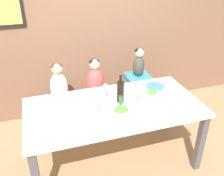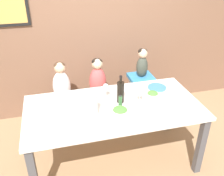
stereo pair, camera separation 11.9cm
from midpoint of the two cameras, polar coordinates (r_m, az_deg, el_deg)
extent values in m
plane|color=#9E7A56|center=(3.07, -0.75, -16.01)|extent=(14.00, 14.00, 0.00)
cube|color=brown|center=(3.46, -6.96, 14.98)|extent=(10.00, 0.06, 2.70)
cube|color=black|center=(3.34, -24.04, 15.93)|extent=(0.40, 0.02, 0.41)
cube|color=gold|center=(3.33, -24.05, 15.89)|extent=(0.33, 0.00, 0.34)
cube|color=white|center=(2.61, -0.86, -4.51)|extent=(1.82, 0.90, 0.03)
cube|color=#4C4C51|center=(2.88, 18.40, -11.82)|extent=(0.07, 0.07, 0.72)
cube|color=#4C4C51|center=(3.08, -18.56, -8.91)|extent=(0.07, 0.07, 0.72)
cube|color=#4C4C51|center=(3.41, 11.11, -3.87)|extent=(0.07, 0.07, 0.72)
cylinder|color=silver|center=(3.31, -14.36, -8.46)|extent=(0.04, 0.04, 0.42)
cylinder|color=silver|center=(3.32, -9.44, -7.71)|extent=(0.04, 0.04, 0.42)
cylinder|color=silver|center=(3.54, -14.75, -5.76)|extent=(0.04, 0.04, 0.42)
cylinder|color=silver|center=(3.55, -10.18, -5.07)|extent=(0.04, 0.04, 0.42)
cube|color=white|center=(3.30, -12.60, -3.36)|extent=(0.38, 0.38, 0.05)
cylinder|color=silver|center=(3.34, -6.41, -7.22)|extent=(0.04, 0.04, 0.42)
cylinder|color=silver|center=(3.39, -1.67, -6.40)|extent=(0.04, 0.04, 0.42)
cylinder|color=silver|center=(3.57, -7.35, -4.63)|extent=(0.04, 0.04, 0.42)
cylinder|color=silver|center=(3.62, -2.92, -3.91)|extent=(0.04, 0.04, 0.42)
cube|color=white|center=(3.35, -4.75, -2.15)|extent=(0.38, 0.38, 0.05)
cylinder|color=silver|center=(3.44, 3.63, -3.80)|extent=(0.04, 0.04, 0.63)
cylinder|color=silver|center=(3.52, 7.32, -3.14)|extent=(0.04, 0.04, 0.63)
cylinder|color=silver|center=(3.63, 2.28, -1.84)|extent=(0.04, 0.04, 0.63)
cylinder|color=silver|center=(3.71, 5.81, -1.25)|extent=(0.04, 0.04, 0.63)
cube|color=teal|center=(3.41, 4.99, 2.43)|extent=(0.32, 0.33, 0.05)
ellipsoid|color=silver|center=(3.19, -13.04, 0.11)|extent=(0.22, 0.20, 0.41)
sphere|color=#D6AD89|center=(3.07, -13.55, 4.26)|extent=(0.14, 0.14, 0.14)
ellipsoid|color=#473323|center=(3.07, -13.61, 4.67)|extent=(0.13, 0.13, 0.10)
ellipsoid|color=#C64C4C|center=(3.24, -4.91, 1.30)|extent=(0.22, 0.20, 0.41)
sphere|color=#D6AD89|center=(3.13, -5.10, 5.43)|extent=(0.14, 0.14, 0.14)
ellipsoid|color=black|center=(3.13, -5.15, 5.83)|extent=(0.13, 0.13, 0.10)
ellipsoid|color=#3D4238|center=(3.34, 5.11, 4.99)|extent=(0.15, 0.14, 0.28)
sphere|color=#D6AD89|center=(3.27, 5.26, 8.01)|extent=(0.12, 0.12, 0.12)
ellipsoid|color=black|center=(3.27, 5.22, 8.35)|extent=(0.12, 0.12, 0.09)
cylinder|color=black|center=(2.62, 0.64, -0.93)|extent=(0.08, 0.08, 0.23)
cylinder|color=black|center=(2.54, 0.65, 2.07)|extent=(0.03, 0.03, 0.07)
cylinder|color=black|center=(2.53, 0.66, 2.61)|extent=(0.03, 0.03, 0.02)
cylinder|color=white|center=(2.40, -5.82, -4.11)|extent=(0.12, 0.12, 0.24)
cylinder|color=white|center=(2.67, 5.03, -3.24)|extent=(0.06, 0.06, 0.00)
cylinder|color=white|center=(2.65, 5.07, -2.44)|extent=(0.01, 0.01, 0.08)
ellipsoid|color=white|center=(2.61, 5.16, -0.79)|extent=(0.07, 0.07, 0.09)
cylinder|color=white|center=(2.73, -2.76, -2.37)|extent=(0.06, 0.06, 0.00)
cylinder|color=white|center=(2.71, -2.78, -1.58)|extent=(0.01, 0.01, 0.08)
ellipsoid|color=white|center=(2.67, -2.83, 0.05)|extent=(0.07, 0.07, 0.09)
cylinder|color=silver|center=(2.43, 0.74, -5.71)|extent=(0.16, 0.16, 0.07)
ellipsoid|color=#4C8438|center=(2.41, 0.74, -4.99)|extent=(0.14, 0.14, 0.05)
cylinder|color=silver|center=(2.74, 7.84, -1.69)|extent=(0.13, 0.13, 0.07)
ellipsoid|color=#4C8438|center=(2.72, 7.89, -1.02)|extent=(0.11, 0.11, 0.05)
cylinder|color=silver|center=(2.35, -13.47, -8.99)|extent=(0.22, 0.22, 0.01)
cylinder|color=silver|center=(2.76, -12.51, -2.71)|extent=(0.22, 0.22, 0.01)
cylinder|color=teal|center=(3.00, 8.71, 0.39)|extent=(0.22, 0.22, 0.01)
cylinder|color=#336633|center=(2.55, 0.67, -3.16)|extent=(0.04, 0.04, 0.13)
cone|color=black|center=(2.51, 0.68, -1.68)|extent=(0.03, 0.03, 0.02)
camera|label=1|loc=(0.06, -91.33, -0.73)|focal=40.00mm
camera|label=2|loc=(0.06, 88.67, 0.73)|focal=40.00mm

